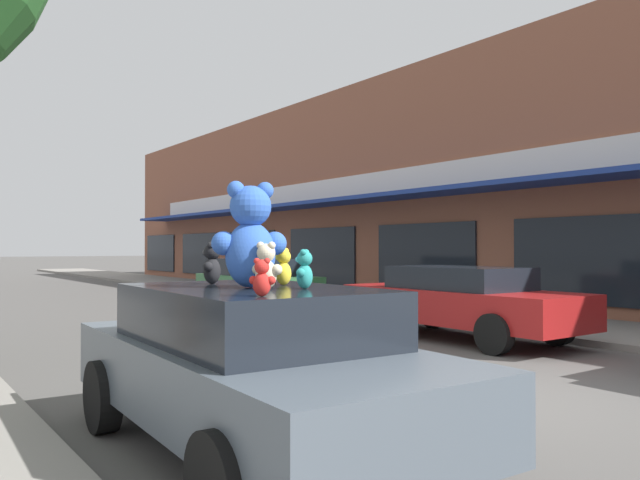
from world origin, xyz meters
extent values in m
plane|color=#514F4C|center=(0.00, 0.00, 0.00)|extent=(260.00, 260.00, 0.00)
cube|color=brown|center=(15.49, 11.00, 3.60)|extent=(15.91, 41.02, 7.21)
cube|color=navy|center=(6.81, 11.00, 3.20)|extent=(1.46, 34.45, 0.12)
cube|color=silver|center=(7.49, 11.00, 3.75)|extent=(0.08, 32.81, 0.70)
cube|color=black|center=(7.50, 3.31, 1.40)|extent=(0.06, 3.90, 2.00)
cube|color=black|center=(7.50, 8.43, 1.40)|extent=(0.06, 3.90, 2.00)
cube|color=black|center=(7.50, 13.56, 1.40)|extent=(0.06, 3.90, 2.00)
cube|color=black|center=(7.50, 18.69, 1.40)|extent=(0.06, 3.90, 2.00)
cube|color=black|center=(7.50, 23.82, 1.40)|extent=(0.06, 3.90, 2.00)
cube|color=black|center=(7.50, 28.94, 1.40)|extent=(0.06, 3.90, 2.00)
cube|color=#4C5660|center=(-3.04, -0.12, 0.62)|extent=(1.90, 4.21, 0.59)
cube|color=black|center=(-3.04, -0.12, 1.13)|extent=(1.62, 2.34, 0.44)
cylinder|color=black|center=(-3.84, 1.19, 0.33)|extent=(0.23, 0.66, 0.65)
cylinder|color=black|center=(-2.14, 1.13, 0.33)|extent=(0.23, 0.66, 0.65)
cylinder|color=black|center=(-2.24, -1.44, 0.33)|extent=(0.23, 0.66, 0.65)
ellipsoid|color=blue|center=(-3.10, -0.20, 1.62)|extent=(0.48, 0.44, 0.53)
sphere|color=blue|center=(-3.10, -0.20, 2.00)|extent=(0.41, 0.41, 0.33)
sphere|color=blue|center=(-2.98, -0.23, 2.13)|extent=(0.17, 0.17, 0.14)
sphere|color=blue|center=(-3.21, -0.17, 2.13)|extent=(0.17, 0.17, 0.14)
sphere|color=#548DFF|center=(-3.06, -0.06, 1.98)|extent=(0.16, 0.16, 0.13)
sphere|color=blue|center=(-2.88, -0.22, 1.71)|extent=(0.24, 0.24, 0.19)
sphere|color=blue|center=(-3.29, -0.11, 1.71)|extent=(0.24, 0.24, 0.19)
ellipsoid|color=red|center=(-3.47, -1.02, 1.43)|extent=(0.15, 0.16, 0.16)
sphere|color=red|center=(-3.47, -1.02, 1.55)|extent=(0.14, 0.14, 0.10)
sphere|color=red|center=(-3.45, -1.05, 1.59)|extent=(0.06, 0.06, 0.04)
sphere|color=red|center=(-3.50, -1.00, 1.59)|extent=(0.06, 0.06, 0.04)
sphere|color=#FF4741|center=(-3.44, -1.00, 1.54)|extent=(0.05, 0.05, 0.04)
sphere|color=red|center=(-3.43, -1.06, 1.46)|extent=(0.08, 0.08, 0.06)
sphere|color=red|center=(-3.51, -0.97, 1.46)|extent=(0.08, 0.08, 0.06)
ellipsoid|color=yellow|center=(-2.69, -0.05, 1.45)|extent=(0.20, 0.19, 0.20)
sphere|color=yellow|center=(-2.69, -0.05, 1.60)|extent=(0.17, 0.17, 0.12)
sphere|color=yellow|center=(-2.65, -0.02, 1.65)|extent=(0.07, 0.07, 0.05)
sphere|color=yellow|center=(-2.73, -0.07, 1.65)|extent=(0.07, 0.07, 0.05)
sphere|color=#FFFF4D|center=(-2.72, 0.00, 1.59)|extent=(0.07, 0.07, 0.05)
sphere|color=yellow|center=(-2.63, 0.01, 1.49)|extent=(0.10, 0.10, 0.07)
sphere|color=yellow|center=(-2.76, -0.08, 1.49)|extent=(0.10, 0.10, 0.07)
ellipsoid|color=pink|center=(-2.48, 0.86, 1.43)|extent=(0.14, 0.13, 0.16)
sphere|color=pink|center=(-2.48, 0.86, 1.55)|extent=(0.12, 0.12, 0.10)
sphere|color=pink|center=(-2.44, 0.87, 1.59)|extent=(0.05, 0.05, 0.04)
sphere|color=pink|center=(-2.51, 0.85, 1.59)|extent=(0.05, 0.05, 0.04)
sphere|color=#FFA3DA|center=(-2.49, 0.90, 1.54)|extent=(0.04, 0.04, 0.04)
sphere|color=pink|center=(-2.42, 0.88, 1.46)|extent=(0.07, 0.07, 0.06)
sphere|color=pink|center=(-2.54, 0.85, 1.46)|extent=(0.07, 0.07, 0.06)
ellipsoid|color=beige|center=(-3.10, -0.44, 1.47)|extent=(0.21, 0.22, 0.23)
sphere|color=beige|center=(-3.10, -0.44, 1.63)|extent=(0.19, 0.19, 0.14)
sphere|color=beige|center=(-3.08, -0.49, 1.69)|extent=(0.08, 0.08, 0.06)
sphere|color=beige|center=(-3.12, -0.40, 1.69)|extent=(0.08, 0.08, 0.06)
sphere|color=white|center=(-3.04, -0.42, 1.63)|extent=(0.07, 0.07, 0.05)
sphere|color=beige|center=(-3.05, -0.52, 1.51)|extent=(0.11, 0.11, 0.08)
sphere|color=beige|center=(-3.13, -0.36, 1.51)|extent=(0.11, 0.11, 0.08)
ellipsoid|color=black|center=(-3.11, 0.46, 1.47)|extent=(0.23, 0.23, 0.23)
sphere|color=black|center=(-3.11, 0.46, 1.64)|extent=(0.20, 0.20, 0.15)
sphere|color=black|center=(-3.08, 0.50, 1.70)|extent=(0.09, 0.09, 0.06)
sphere|color=black|center=(-3.15, 0.42, 1.70)|extent=(0.09, 0.09, 0.06)
sphere|color=#3A3A3D|center=(-3.16, 0.50, 1.63)|extent=(0.08, 0.08, 0.06)
sphere|color=black|center=(-3.07, 0.54, 1.51)|extent=(0.12, 0.12, 0.08)
sphere|color=black|center=(-3.18, 0.40, 1.51)|extent=(0.12, 0.12, 0.08)
ellipsoid|color=teal|center=(-2.83, -0.57, 1.45)|extent=(0.19, 0.19, 0.19)
sphere|color=teal|center=(-2.83, -0.57, 1.59)|extent=(0.17, 0.17, 0.12)
sphere|color=teal|center=(-2.79, -0.54, 1.64)|extent=(0.07, 0.07, 0.05)
sphere|color=teal|center=(-2.86, -0.60, 1.64)|extent=(0.07, 0.07, 0.05)
sphere|color=#47CDC6|center=(-2.86, -0.53, 1.58)|extent=(0.06, 0.06, 0.05)
sphere|color=teal|center=(-2.78, -0.51, 1.48)|extent=(0.10, 0.10, 0.07)
sphere|color=teal|center=(-2.89, -0.61, 1.48)|extent=(0.10, 0.10, 0.07)
cube|color=maroon|center=(3.18, 3.23, 0.63)|extent=(1.70, 4.70, 0.60)
cube|color=black|center=(3.18, 3.23, 1.13)|extent=(1.50, 2.40, 0.41)
cylinder|color=black|center=(2.35, 4.69, 0.33)|extent=(0.20, 0.65, 0.65)
cylinder|color=black|center=(4.02, 4.69, 0.33)|extent=(0.20, 0.65, 0.65)
cylinder|color=black|center=(2.35, 1.78, 0.33)|extent=(0.20, 0.65, 0.65)
cylinder|color=black|center=(4.02, 1.78, 0.33)|extent=(0.20, 0.65, 0.65)
cube|color=#336B3D|center=(3.18, 10.65, 0.62)|extent=(1.77, 4.20, 0.59)
cube|color=black|center=(3.18, 10.65, 1.15)|extent=(1.56, 2.71, 0.46)
cylinder|color=black|center=(2.32, 11.95, 0.33)|extent=(0.20, 0.65, 0.65)
cylinder|color=black|center=(4.05, 11.95, 0.33)|extent=(0.20, 0.65, 0.65)
cylinder|color=black|center=(2.32, 9.35, 0.33)|extent=(0.20, 0.65, 0.65)
cylinder|color=black|center=(4.05, 9.35, 0.33)|extent=(0.20, 0.65, 0.65)
camera|label=1|loc=(-5.54, -4.56, 1.67)|focal=35.00mm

